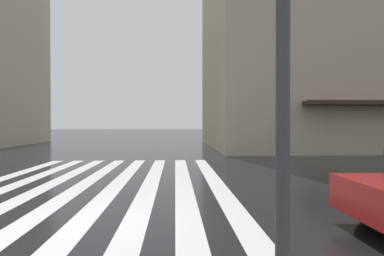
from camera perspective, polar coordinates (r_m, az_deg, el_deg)
ground_plane at (r=6.72m, az=-20.34°, el=-15.13°), size 220.00×220.00×0.00m
zebra_crossing at (r=10.57m, az=-15.34°, el=-9.25°), size 13.00×7.50×0.01m
traffic_signal_post at (r=3.18m, az=14.64°, el=19.55°), size 0.44×0.30×3.76m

